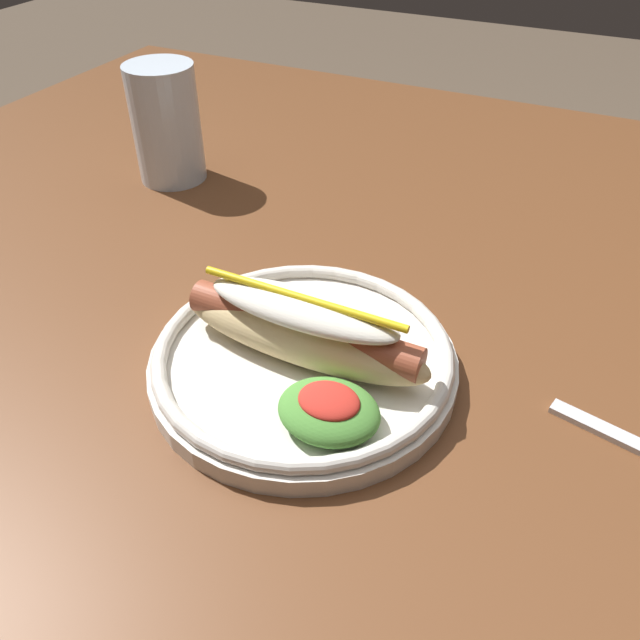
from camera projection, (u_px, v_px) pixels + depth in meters
name	position (u px, v px, depth m)	size (l,w,h in m)	color
ground_plane	(395.00, 627.00, 1.08)	(8.00, 8.00, 0.00)	brown
dining_table	(440.00, 333.00, 0.67)	(1.46, 0.95, 0.74)	brown
hot_dog_plate	(304.00, 353.00, 0.49)	(0.24, 0.24, 0.08)	silver
water_cup	(166.00, 124.00, 0.73)	(0.08, 0.08, 0.13)	silver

